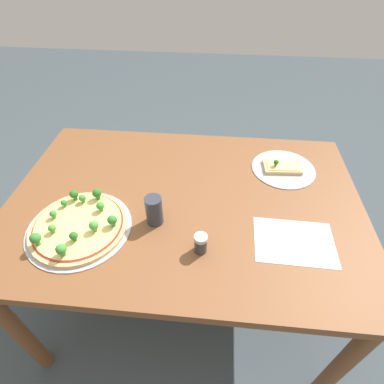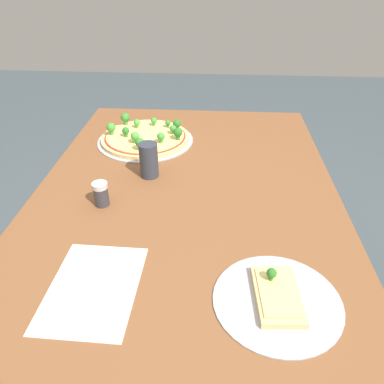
{
  "view_description": "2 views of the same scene",
  "coord_description": "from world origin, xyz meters",
  "px_view_note": "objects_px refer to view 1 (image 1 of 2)",
  "views": [
    {
      "loc": [
        -0.11,
        0.84,
        1.59
      ],
      "look_at": [
        -0.03,
        -0.02,
        0.78
      ],
      "focal_mm": 28.0,
      "sensor_mm": 36.0,
      "label": 1
    },
    {
      "loc": [
        -0.97,
        -0.08,
        1.39
      ],
      "look_at": [
        -0.03,
        -0.02,
        0.78
      ],
      "focal_mm": 35.0,
      "sensor_mm": 36.0,
      "label": 2
    }
  ],
  "objects_px": {
    "drinking_cup": "(154,210)",
    "condiment_shaker": "(201,243)",
    "pizza_tray_slice": "(283,168)",
    "pizza_tray_whole": "(79,225)",
    "dining_table": "(185,214)"
  },
  "relations": [
    {
      "from": "drinking_cup",
      "to": "condiment_shaker",
      "type": "relative_size",
      "value": 1.58
    },
    {
      "from": "drinking_cup",
      "to": "condiment_shaker",
      "type": "distance_m",
      "value": 0.21
    },
    {
      "from": "pizza_tray_whole",
      "to": "drinking_cup",
      "type": "xyz_separation_m",
      "value": [
        -0.26,
        -0.06,
        0.04
      ]
    },
    {
      "from": "pizza_tray_slice",
      "to": "condiment_shaker",
      "type": "xyz_separation_m",
      "value": [
        0.33,
        0.47,
        0.03
      ]
    },
    {
      "from": "drinking_cup",
      "to": "condiment_shaker",
      "type": "bearing_deg",
      "value": 147.09
    },
    {
      "from": "pizza_tray_whole",
      "to": "condiment_shaker",
      "type": "xyz_separation_m",
      "value": [
        -0.44,
        0.05,
        0.02
      ]
    },
    {
      "from": "pizza_tray_slice",
      "to": "pizza_tray_whole",
      "type": "bearing_deg",
      "value": 28.49
    },
    {
      "from": "dining_table",
      "to": "condiment_shaker",
      "type": "xyz_separation_m",
      "value": [
        -0.08,
        0.24,
        0.12
      ]
    },
    {
      "from": "pizza_tray_whole",
      "to": "pizza_tray_slice",
      "type": "xyz_separation_m",
      "value": [
        -0.77,
        -0.42,
        -0.01
      ]
    },
    {
      "from": "drinking_cup",
      "to": "condiment_shaker",
      "type": "height_order",
      "value": "drinking_cup"
    },
    {
      "from": "dining_table",
      "to": "pizza_tray_whole",
      "type": "relative_size",
      "value": 3.74
    },
    {
      "from": "pizza_tray_slice",
      "to": "condiment_shaker",
      "type": "relative_size",
      "value": 3.76
    },
    {
      "from": "pizza_tray_whole",
      "to": "pizza_tray_slice",
      "type": "bearing_deg",
      "value": -151.51
    },
    {
      "from": "pizza_tray_slice",
      "to": "drinking_cup",
      "type": "relative_size",
      "value": 2.38
    },
    {
      "from": "pizza_tray_whole",
      "to": "drinking_cup",
      "type": "bearing_deg",
      "value": -167.36
    }
  ]
}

